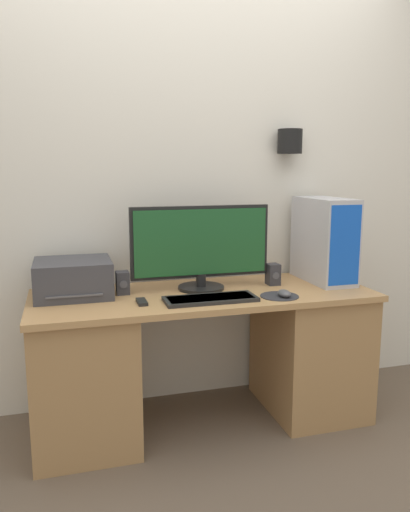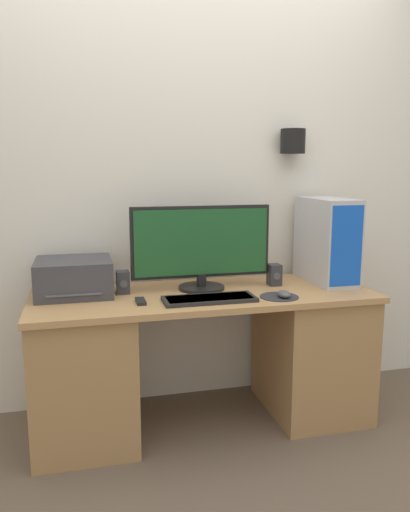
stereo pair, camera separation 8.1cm
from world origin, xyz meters
The scene contains 12 objects.
ground_plane centered at (0.00, 0.00, 0.00)m, with size 12.00×12.00×0.00m, color brown.
wall_back centered at (0.00, 0.69, 1.35)m, with size 6.40×0.19×2.70m.
desk centered at (0.00, 0.32, 0.36)m, with size 1.72×0.64×0.70m.
monitor centered at (0.01, 0.40, 0.93)m, with size 0.73×0.24×0.43m.
keyboard centered at (-0.01, 0.16, 0.71)m, with size 0.44×0.17×0.02m.
mousepad centered at (0.33, 0.14, 0.70)m, with size 0.19×0.19×0.00m.
mouse centered at (0.35, 0.11, 0.72)m, with size 0.06×0.09×0.03m.
computer_tower centered at (0.71, 0.39, 0.93)m, with size 0.19×0.43×0.46m.
printer centered at (-0.64, 0.44, 0.79)m, with size 0.37×0.34×0.18m.
speaker_left centered at (-0.40, 0.40, 0.76)m, with size 0.06×0.08×0.11m.
speaker_right centered at (0.41, 0.38, 0.76)m, with size 0.06×0.08×0.11m.
remote_control centered at (-0.34, 0.20, 0.71)m, with size 0.04×0.11×0.02m.
Camera 2 is at (-0.59, -2.06, 1.33)m, focal length 35.00 mm.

